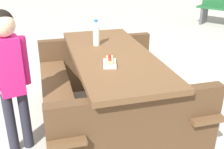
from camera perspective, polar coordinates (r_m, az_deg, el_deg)
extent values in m
plane|color=#B7B2A8|center=(3.03, 0.00, -9.11)|extent=(30.00, 30.00, 0.00)
cube|color=brown|center=(2.71, 0.00, 3.87)|extent=(1.82, 0.81, 0.05)
cube|color=brown|center=(3.00, 10.37, -0.53)|extent=(1.81, 0.33, 0.04)
cube|color=brown|center=(2.74, -11.38, -3.05)|extent=(1.81, 0.33, 0.04)
cube|color=#4D3520|center=(2.22, 5.36, -12.06)|extent=(0.14, 1.40, 0.70)
cube|color=#4D3520|center=(3.55, -3.28, 2.33)|extent=(0.14, 1.40, 0.70)
cylinder|color=silver|center=(2.93, -3.29, 8.09)|extent=(0.07, 0.07, 0.21)
cone|color=silver|center=(2.90, -3.35, 10.52)|extent=(0.06, 0.06, 0.04)
cylinder|color=blue|center=(2.89, -3.36, 11.08)|extent=(0.04, 0.04, 0.02)
cube|color=white|center=(2.41, -0.48, 2.26)|extent=(0.20, 0.15, 0.03)
cube|color=#D8B272|center=(2.39, -0.49, 3.00)|extent=(0.16, 0.09, 0.04)
cylinder|color=maroon|center=(2.39, -0.49, 3.40)|extent=(0.14, 0.06, 0.03)
ellipsoid|color=maroon|center=(2.38, -0.49, 3.67)|extent=(0.07, 0.04, 0.01)
cylinder|color=#262633|center=(2.61, -17.50, -8.88)|extent=(0.09, 0.09, 0.57)
cylinder|color=#262633|center=(2.60, -20.26, -9.47)|extent=(0.09, 0.09, 0.57)
cube|color=#D11E72|center=(2.37, -20.55, 1.64)|extent=(0.21, 0.22, 0.48)
cylinder|color=#D11E72|center=(2.38, -17.78, 2.74)|extent=(0.07, 0.07, 0.41)
sphere|color=beige|center=(2.27, -21.77, 9.53)|extent=(0.19, 0.19, 0.19)
sphere|color=black|center=(2.28, -21.91, 10.18)|extent=(0.18, 0.18, 0.18)
cube|color=#4C4C51|center=(7.49, 18.49, 11.53)|extent=(0.25, 0.33, 0.41)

